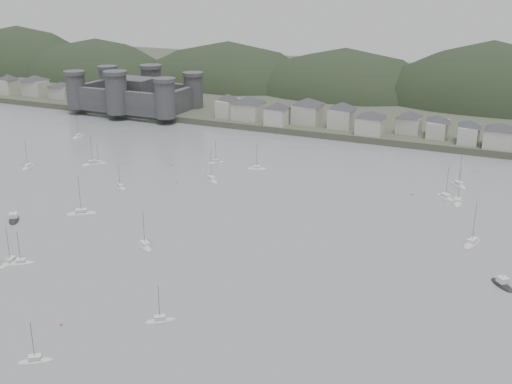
% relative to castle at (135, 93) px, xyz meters
% --- Properties ---
extents(ground, '(900.00, 900.00, 0.00)m').
position_rel_castle_xyz_m(ground, '(120.00, -179.80, -10.96)').
color(ground, slate).
rests_on(ground, ground).
extents(far_shore_land, '(900.00, 250.00, 3.00)m').
position_rel_castle_xyz_m(far_shore_land, '(120.00, 115.20, -9.46)').
color(far_shore_land, '#383D2D').
rests_on(far_shore_land, ground).
extents(forested_ridge, '(851.55, 103.94, 102.57)m').
position_rel_castle_xyz_m(forested_ridge, '(124.83, 89.60, -22.25)').
color(forested_ridge, black).
rests_on(forested_ridge, ground).
extents(castle, '(66.00, 43.00, 20.00)m').
position_rel_castle_xyz_m(castle, '(0.00, 0.00, 0.00)').
color(castle, '#363639').
rests_on(castle, far_shore_land).
extents(waterfront_town, '(451.48, 28.46, 12.92)m').
position_rel_castle_xyz_m(waterfront_town, '(170.59, 3.54, -2.30)').
color(waterfront_town, '#A4A396').
rests_on(waterfront_town, far_shore_land).
extents(moored_fleet, '(249.21, 154.72, 13.61)m').
position_rel_castle_xyz_m(moored_fleet, '(108.44, -113.35, -10.79)').
color(moored_fleet, beige).
rests_on(moored_fleet, ground).
extents(motor_launch_near, '(7.31, 7.92, 3.90)m').
position_rel_castle_xyz_m(motor_launch_near, '(196.90, -126.95, -10.67)').
color(motor_launch_near, black).
rests_on(motor_launch_near, ground).
extents(motor_launch_far, '(7.86, 8.46, 4.02)m').
position_rel_castle_xyz_m(motor_launch_far, '(55.76, -144.81, -10.68)').
color(motor_launch_far, black).
rests_on(motor_launch_far, ground).
extents(mooring_buoys, '(166.78, 132.05, 0.70)m').
position_rel_castle_xyz_m(mooring_buoys, '(118.69, -128.58, -10.81)').
color(mooring_buoys, '#B9623D').
rests_on(mooring_buoys, ground).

